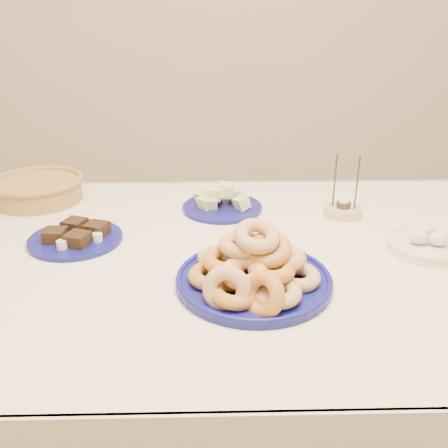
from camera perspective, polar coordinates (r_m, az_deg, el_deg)
The scene contains 7 objects.
dining_table at distance 1.33m, azimuth -0.05°, elevation -7.28°, with size 1.71×1.11×0.75m.
donut_platter at distance 1.11m, azimuth 3.38°, elevation -5.37°, with size 0.47×0.47×0.16m.
melon_plate at distance 1.53m, azimuth -0.41°, elevation 2.53°, with size 0.26×0.26×0.09m.
brownie_plate at distance 1.38m, azimuth -16.59°, elevation -1.40°, with size 0.30×0.30×0.04m.
wicker_basket at distance 1.70m, azimuth -20.54°, elevation 3.83°, with size 0.33×0.33×0.08m.
candle_holder at distance 1.53m, azimuth 13.44°, elevation 1.59°, with size 0.15×0.15×0.19m.
egg_bowl at distance 1.37m, azimuth 22.08°, elevation -2.11°, with size 0.20×0.20×0.06m.
Camera 1 is at (-0.03, -1.14, 1.33)m, focal length 40.00 mm.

